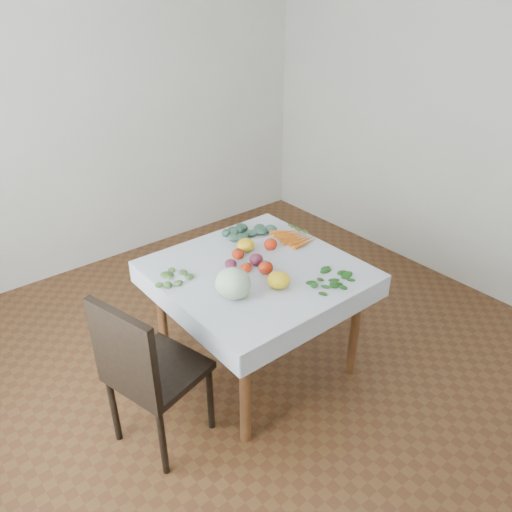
# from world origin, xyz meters

# --- Properties ---
(ground) EXTENTS (4.00, 4.00, 0.00)m
(ground) POSITION_xyz_m (0.00, 0.00, 0.00)
(ground) COLOR #58361B
(back_wall) EXTENTS (4.00, 0.04, 2.70)m
(back_wall) POSITION_xyz_m (0.00, 2.00, 1.35)
(back_wall) COLOR silver
(back_wall) RESTS_ON ground
(table) EXTENTS (1.00, 1.00, 0.75)m
(table) POSITION_xyz_m (0.00, 0.00, 0.65)
(table) COLOR brown
(table) RESTS_ON ground
(tablecloth) EXTENTS (1.12, 1.12, 0.01)m
(tablecloth) POSITION_xyz_m (0.00, 0.00, 0.75)
(tablecloth) COLOR white
(tablecloth) RESTS_ON table
(chair) EXTENTS (0.53, 0.53, 0.96)m
(chair) POSITION_xyz_m (-0.85, -0.14, 0.55)
(chair) COLOR black
(chair) RESTS_ON ground
(cabbage) EXTENTS (0.23, 0.23, 0.17)m
(cabbage) POSITION_xyz_m (-0.29, -0.15, 0.84)
(cabbage) COLOR silver
(cabbage) RESTS_ON tablecloth
(tomato_a) EXTENTS (0.10, 0.10, 0.07)m
(tomato_a) POSITION_xyz_m (-0.02, 0.16, 0.79)
(tomato_a) COLOR red
(tomato_a) RESTS_ON tablecloth
(tomato_b) EXTENTS (0.11, 0.11, 0.08)m
(tomato_b) POSITION_xyz_m (0.22, 0.13, 0.79)
(tomato_b) COLOR red
(tomato_b) RESTS_ON tablecloth
(tomato_c) EXTENTS (0.08, 0.08, 0.06)m
(tomato_c) POSITION_xyz_m (-0.07, 0.01, 0.79)
(tomato_c) COLOR red
(tomato_c) RESTS_ON tablecloth
(tomato_d) EXTENTS (0.10, 0.10, 0.08)m
(tomato_d) POSITION_xyz_m (0.01, -0.08, 0.79)
(tomato_d) COLOR red
(tomato_d) RESTS_ON tablecloth
(heirloom_back) EXTENTS (0.14, 0.14, 0.08)m
(heirloom_back) POSITION_xyz_m (0.09, 0.22, 0.80)
(heirloom_back) COLOR yellow
(heirloom_back) RESTS_ON tablecloth
(heirloom_front) EXTENTS (0.14, 0.14, 0.09)m
(heirloom_front) POSITION_xyz_m (-0.03, -0.23, 0.80)
(heirloom_front) COLOR yellow
(heirloom_front) RESTS_ON tablecloth
(onion_a) EXTENTS (0.10, 0.10, 0.07)m
(onion_a) POSITION_xyz_m (0.03, 0.04, 0.79)
(onion_a) COLOR #5F1B37
(onion_a) RESTS_ON tablecloth
(onion_b) EXTENTS (0.07, 0.07, 0.06)m
(onion_b) POSITION_xyz_m (-0.12, 0.10, 0.79)
(onion_b) COLOR #5F1B37
(onion_b) RESTS_ON tablecloth
(tomatillo_cluster) EXTENTS (0.10, 0.13, 0.05)m
(tomatillo_cluster) POSITION_xyz_m (-0.27, -0.16, 0.78)
(tomatillo_cluster) COLOR #BBC772
(tomatillo_cluster) RESTS_ON tablecloth
(carrot_bunch) EXTENTS (0.21, 0.29, 0.03)m
(carrot_bunch) POSITION_xyz_m (0.43, 0.13, 0.77)
(carrot_bunch) COLOR orange
(carrot_bunch) RESTS_ON tablecloth
(kale_bunch) EXTENTS (0.33, 0.30, 0.04)m
(kale_bunch) POSITION_xyz_m (0.22, 0.37, 0.78)
(kale_bunch) COLOR #3C6351
(kale_bunch) RESTS_ON tablecloth
(basil_bunch) EXTENTS (0.30, 0.21, 0.01)m
(basil_bunch) POSITION_xyz_m (0.23, -0.37, 0.76)
(basil_bunch) COLOR #1C571B
(basil_bunch) RESTS_ON tablecloth
(dill_bunch) EXTENTS (0.21, 0.16, 0.02)m
(dill_bunch) POSITION_xyz_m (-0.47, 0.22, 0.77)
(dill_bunch) COLOR #5A803A
(dill_bunch) RESTS_ON tablecloth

